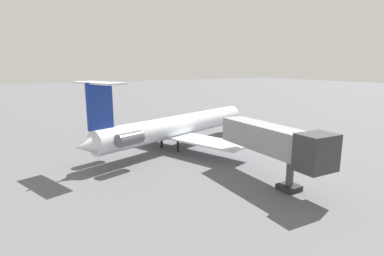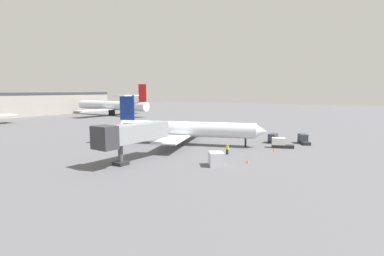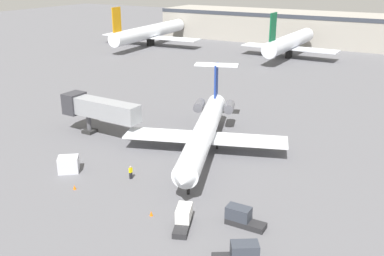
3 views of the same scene
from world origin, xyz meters
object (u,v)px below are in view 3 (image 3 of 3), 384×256
object	(u,v)px
ground_crew_marshaller	(131,172)
traffic_cone_mid	(74,187)
traffic_cone_near	(151,213)
parked_airliner_west_mid	(290,42)
baggage_tug_trailing	(183,218)
parked_airliner_west_end	(150,32)
baggage_tug_spare	(242,217)
cargo_container_uld	(68,164)
regional_jet	(205,130)
jet_bridge	(96,108)
baggage_tug_lead	(240,254)

from	to	relation	value
ground_crew_marshaller	traffic_cone_mid	world-z (taller)	ground_crew_marshaller
traffic_cone_near	parked_airliner_west_mid	distance (m)	90.36
baggage_tug_trailing	traffic_cone_near	world-z (taller)	baggage_tug_trailing
baggage_tug_trailing	parked_airliner_west_end	size ratio (longest dim) A/B	0.10
baggage_tug_spare	cargo_container_uld	bearing A→B (deg)	178.79
regional_jet	parked_airliner_west_mid	distance (m)	72.32
jet_bridge	baggage_tug_trailing	distance (m)	28.79
baggage_tug_spare	traffic_cone_near	bearing A→B (deg)	-161.03
baggage_tug_lead	parked_airliner_west_end	world-z (taller)	parked_airliner_west_end
ground_crew_marshaller	cargo_container_uld	size ratio (longest dim) A/B	0.53
regional_jet	jet_bridge	size ratio (longest dim) A/B	2.29
ground_crew_marshaller	baggage_tug_trailing	xyz separation A→B (m)	(10.78, -5.72, -0.02)
baggage_tug_lead	traffic_cone_near	xyz separation A→B (m)	(-11.04, 2.46, -0.56)
baggage_tug_trailing	parked_airliner_west_end	bearing A→B (deg)	126.42
regional_jet	parked_airliner_west_mid	world-z (taller)	parked_airliner_west_mid
parked_airliner_west_end	baggage_tug_lead	bearing A→B (deg)	-51.42
baggage_tug_trailing	traffic_cone_near	size ratio (longest dim) A/B	7.70
baggage_tug_lead	cargo_container_uld	xyz separation A→B (m)	(-25.94, 5.97, 0.16)
regional_jet	jet_bridge	world-z (taller)	regional_jet
traffic_cone_mid	regional_jet	bearing A→B (deg)	65.79
baggage_tug_lead	cargo_container_uld	distance (m)	26.62
baggage_tug_trailing	parked_airliner_west_end	xyz separation A→B (m)	(-64.22, 87.05, 3.57)
baggage_tug_lead	baggage_tug_trailing	xyz separation A→B (m)	(-7.20, 2.49, 0.00)
regional_jet	traffic_cone_near	bearing A→B (deg)	-79.84
baggage_tug_trailing	parked_airliner_west_mid	world-z (taller)	parked_airliner_west_mid
regional_jet	parked_airliner_west_end	size ratio (longest dim) A/B	0.75
jet_bridge	baggage_tug_spare	distance (m)	31.78
jet_bridge	cargo_container_uld	size ratio (longest dim) A/B	4.22
traffic_cone_near	baggage_tug_lead	bearing A→B (deg)	-12.55
baggage_tug_lead	baggage_tug_trailing	size ratio (longest dim) A/B	0.98
jet_bridge	ground_crew_marshaller	bearing A→B (deg)	-35.33
traffic_cone_near	traffic_cone_mid	xyz separation A→B (m)	(-10.95, 0.36, 0.00)
jet_bridge	baggage_tug_lead	xyz separation A→B (m)	(31.39, -17.72, -3.45)
ground_crew_marshaller	parked_airliner_west_mid	bearing A→B (deg)	94.96
traffic_cone_near	parked_airliner_west_end	distance (m)	106.05
traffic_cone_near	parked_airliner_west_mid	bearing A→B (deg)	99.03
baggage_tug_spare	traffic_cone_near	world-z (taller)	baggage_tug_spare
jet_bridge	parked_airliner_west_end	bearing A→B (deg)	119.13
traffic_cone_mid	parked_airliner_west_mid	bearing A→B (deg)	92.08
regional_jet	jet_bridge	distance (m)	17.39
regional_jet	cargo_container_uld	size ratio (longest dim) A/B	9.66
traffic_cone_near	traffic_cone_mid	distance (m)	10.96
jet_bridge	cargo_container_uld	world-z (taller)	jet_bridge
cargo_container_uld	ground_crew_marshaller	bearing A→B (deg)	15.73
traffic_cone_near	regional_jet	bearing A→B (deg)	100.16
baggage_tug_lead	parked_airliner_west_end	bearing A→B (deg)	128.58
regional_jet	baggage_tug_spare	distance (m)	19.05
jet_bridge	parked_airliner_west_end	size ratio (longest dim) A/B	0.33
jet_bridge	baggage_tug_lead	world-z (taller)	jet_bridge
traffic_cone_near	jet_bridge	bearing A→B (deg)	143.13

